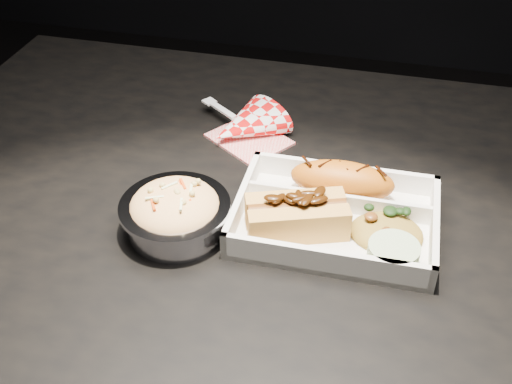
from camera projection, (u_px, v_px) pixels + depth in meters
dining_table at (293, 252)px, 0.91m from camera, size 1.20×0.80×0.75m
food_tray at (335, 220)px, 0.81m from camera, size 0.25×0.18×0.04m
fried_pastry at (342, 180)px, 0.84m from camera, size 0.14×0.06×0.05m
hotdog at (297, 214)px, 0.78m from camera, size 0.14×0.10×0.06m
fried_rice_mound at (388, 226)px, 0.78m from camera, size 0.09×0.08×0.03m
cupcake_liner at (393, 255)px, 0.74m from camera, size 0.06×0.06×0.03m
foil_coleslaw_cup at (175, 211)px, 0.79m from camera, size 0.14×0.14×0.07m
napkin_fork at (245, 127)px, 0.97m from camera, size 0.17×0.15×0.10m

